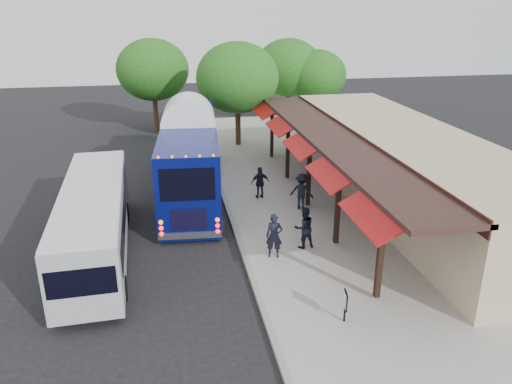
{
  "coord_description": "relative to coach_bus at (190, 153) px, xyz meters",
  "views": [
    {
      "loc": [
        -2.64,
        -16.99,
        9.15
      ],
      "look_at": [
        0.93,
        2.03,
        1.8
      ],
      "focal_mm": 35.0,
      "sensor_mm": 36.0,
      "label": 1
    }
  ],
  "objects": [
    {
      "name": "city_bus",
      "position": [
        -4.03,
        -6.17,
        -0.61
      ],
      "size": [
        2.61,
        10.2,
        2.72
      ],
      "rotation": [
        0.0,
        0.0,
        0.04
      ],
      "color": "#969A9E",
      "rests_on": "ground"
    },
    {
      "name": "tree_left",
      "position": [
        3.67,
        8.18,
        2.49
      ],
      "size": [
        5.39,
        5.39,
        6.9
      ],
      "color": "#382314",
      "rests_on": "ground"
    },
    {
      "name": "tree_right",
      "position": [
        10.55,
        13.11,
        1.81
      ],
      "size": [
        4.6,
        4.6,
        5.89
      ],
      "color": "#382314",
      "rests_on": "ground"
    },
    {
      "name": "ped_b",
      "position": [
        3.88,
        -7.36,
        -1.12
      ],
      "size": [
        0.92,
        0.78,
        1.68
      ],
      "primitive_type": "imported",
      "rotation": [
        0.0,
        0.0,
        3.33
      ],
      "color": "black",
      "rests_on": "sidewalk"
    },
    {
      "name": "sidewalk",
      "position": [
        6.45,
        -3.32,
        -2.04
      ],
      "size": [
        10.0,
        40.0,
        0.15
      ],
      "primitive_type": "cube",
      "color": "#9E9B93",
      "rests_on": "ground"
    },
    {
      "name": "coach_bus",
      "position": [
        0.0,
        0.0,
        0.0
      ],
      "size": [
        3.52,
        12.43,
        3.93
      ],
      "rotation": [
        0.0,
        0.0,
        -0.08
      ],
      "color": "#070F5B",
      "rests_on": "ground"
    },
    {
      "name": "curb",
      "position": [
        1.5,
        -3.32,
        -2.04
      ],
      "size": [
        0.2,
        40.0,
        0.16
      ],
      "primitive_type": "cube",
      "color": "gray",
      "rests_on": "ground"
    },
    {
      "name": "ground",
      "position": [
        1.45,
        -7.32,
        -2.11
      ],
      "size": [
        90.0,
        90.0,
        0.0
      ],
      "primitive_type": "plane",
      "color": "black",
      "rests_on": "ground"
    },
    {
      "name": "tree_far",
      "position": [
        -1.76,
        13.91,
        2.42
      ],
      "size": [
        5.31,
        5.31,
        6.8
      ],
      "color": "#382314",
      "rests_on": "ground"
    },
    {
      "name": "sign_board",
      "position": [
        3.77,
        -12.32,
        -1.27
      ],
      "size": [
        0.12,
        0.46,
        1.02
      ],
      "rotation": [
        0.0,
        0.0,
        -0.17
      ],
      "color": "black",
      "rests_on": "sidewalk"
    },
    {
      "name": "ped_c",
      "position": [
        3.23,
        -1.84,
        -1.17
      ],
      "size": [
        0.97,
        0.51,
        1.58
      ],
      "primitive_type": "imported",
      "rotation": [
        0.0,
        0.0,
        3.28
      ],
      "color": "black",
      "rests_on": "sidewalk"
    },
    {
      "name": "ped_d",
      "position": [
        4.85,
        -3.56,
        -1.1
      ],
      "size": [
        1.28,
        1.11,
        1.72
      ],
      "primitive_type": "imported",
      "rotation": [
        0.0,
        0.0,
        2.61
      ],
      "color": "black",
      "rests_on": "sidewalk"
    },
    {
      "name": "station_shelter",
      "position": [
        9.83,
        -3.32,
        -0.26
      ],
      "size": [
        8.15,
        20.0,
        3.6
      ],
      "color": "#C2AF87",
      "rests_on": "ground"
    },
    {
      "name": "tree_mid",
      "position": [
        8.62,
        14.21,
        2.33
      ],
      "size": [
        5.2,
        5.2,
        6.66
      ],
      "color": "#382314",
      "rests_on": "ground"
    },
    {
      "name": "ped_a",
      "position": [
        2.58,
        -7.91,
        -1.11
      ],
      "size": [
        0.71,
        0.55,
        1.71
      ],
      "primitive_type": "imported",
      "rotation": [
        0.0,
        0.0,
        -0.25
      ],
      "color": "black",
      "rests_on": "sidewalk"
    }
  ]
}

